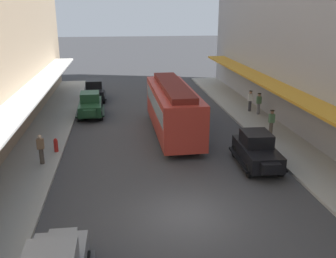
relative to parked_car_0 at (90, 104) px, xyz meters
name	(u,v)px	position (x,y,z in m)	size (l,w,h in m)	color
ground_plane	(187,215)	(4.86, -15.62, -0.94)	(200.00, 200.00, 0.00)	#38383A
parked_car_0	(90,104)	(0.00, 0.00, 0.00)	(2.24, 4.30, 1.84)	#193D23
parked_car_2	(94,90)	(0.02, 5.26, 0.00)	(2.28, 4.31, 1.84)	black
parked_car_3	(257,149)	(9.46, -11.12, 0.00)	(2.29, 4.31, 1.84)	black
streetcar	(173,107)	(5.77, -5.26, 0.96)	(2.66, 9.64, 3.46)	#A52D23
fire_hydrant	(56,145)	(-1.49, -7.95, -0.38)	(0.24, 0.24, 0.82)	#B21E19
pedestrian_0	(41,149)	(-1.98, -9.66, 0.05)	(0.36, 0.24, 1.64)	#4C4238
pedestrian_1	(250,101)	(12.71, -0.80, 0.07)	(0.36, 0.28, 1.67)	#2D2D33
pedestrian_2	(259,103)	(13.07, -1.77, 0.07)	(0.36, 0.28, 1.67)	slate
pedestrian_3	(271,122)	(12.08, -6.70, 0.07)	(0.36, 0.28, 1.67)	#4C4238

